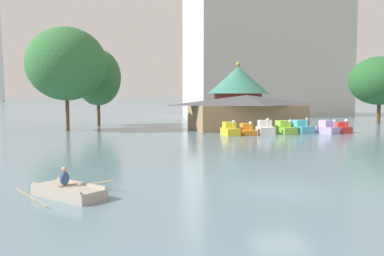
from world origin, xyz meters
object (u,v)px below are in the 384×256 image
(pedal_boat_yellow, at_px, (230,130))
(pedal_boat_cyan, at_px, (301,128))
(pedal_boat_lime, at_px, (284,128))
(green_roof_pavilion, at_px, (238,92))
(rowboat_with_rower, at_px, (68,191))
(pedal_boat_red, at_px, (342,128))
(pedal_boat_orange, at_px, (247,130))
(boathouse, at_px, (247,111))
(shoreline_tree_mid, at_px, (98,78))
(pedal_boat_lavender, at_px, (327,128))
(background_building_block, at_px, (266,48))
(shoreline_tree_right, at_px, (380,81))
(pedal_boat_white, at_px, (265,128))
(shoreline_tree_tall_left, at_px, (66,64))

(pedal_boat_yellow, distance_m, pedal_boat_cyan, 9.10)
(pedal_boat_lime, height_order, pedal_boat_cyan, pedal_boat_cyan)
(pedal_boat_lime, height_order, green_roof_pavilion, green_roof_pavilion)
(rowboat_with_rower, bearing_deg, pedal_boat_red, 90.55)
(pedal_boat_yellow, bearing_deg, pedal_boat_orange, 90.66)
(pedal_boat_orange, relative_size, boathouse, 0.19)
(pedal_boat_cyan, relative_size, shoreline_tree_mid, 0.28)
(pedal_boat_lavender, height_order, background_building_block, background_building_block)
(pedal_boat_lavender, bearing_deg, pedal_boat_yellow, -109.12)
(pedal_boat_orange, distance_m, pedal_boat_lavender, 9.38)
(pedal_boat_orange, relative_size, green_roof_pavilion, 0.31)
(pedal_boat_yellow, bearing_deg, green_roof_pavilion, 158.89)
(pedal_boat_lavender, distance_m, boathouse, 10.36)
(pedal_boat_lime, bearing_deg, rowboat_with_rower, -44.00)
(green_roof_pavilion, bearing_deg, pedal_boat_yellow, -113.76)
(pedal_boat_yellow, height_order, pedal_boat_cyan, pedal_boat_cyan)
(boathouse, bearing_deg, pedal_boat_red, -41.30)
(green_roof_pavilion, height_order, shoreline_tree_right, shoreline_tree_right)
(rowboat_with_rower, xyz_separation_m, pedal_boat_white, (20.57, 25.14, 0.35))
(green_roof_pavilion, bearing_deg, background_building_block, 56.93)
(boathouse, height_order, shoreline_tree_right, shoreline_tree_right)
(pedal_boat_red, bearing_deg, boathouse, -123.28)
(pedal_boat_lavender, bearing_deg, background_building_block, 150.36)
(boathouse, bearing_deg, background_building_block, 61.73)
(rowboat_with_rower, distance_m, pedal_boat_yellow, 29.61)
(shoreline_tree_right, bearing_deg, green_roof_pavilion, 168.76)
(rowboat_with_rower, bearing_deg, pedal_boat_lavender, 92.28)
(shoreline_tree_tall_left, bearing_deg, pedal_boat_orange, -29.19)
(pedal_boat_white, distance_m, green_roof_pavilion, 16.79)
(pedal_boat_red, relative_size, boathouse, 0.17)
(rowboat_with_rower, xyz_separation_m, pedal_boat_lavender, (27.54, 23.80, 0.34))
(pedal_boat_lime, bearing_deg, pedal_boat_orange, -88.03)
(pedal_boat_yellow, xyz_separation_m, pedal_boat_orange, (1.95, -0.07, -0.07))
(boathouse, bearing_deg, pedal_boat_cyan, -54.46)
(pedal_boat_white, bearing_deg, pedal_boat_red, 94.23)
(pedal_boat_yellow, height_order, green_roof_pavilion, green_roof_pavilion)
(pedal_boat_lime, height_order, shoreline_tree_mid, shoreline_tree_mid)
(pedal_boat_yellow, xyz_separation_m, pedal_boat_cyan, (9.05, 0.99, 0.01))
(pedal_boat_orange, relative_size, pedal_boat_lime, 0.96)
(background_building_block, bearing_deg, rowboat_with_rower, -120.96)
(boathouse, bearing_deg, shoreline_tree_right, 12.36)
(pedal_boat_red, bearing_deg, background_building_block, 175.42)
(pedal_boat_yellow, distance_m, pedal_boat_lime, 6.56)
(shoreline_tree_right, bearing_deg, pedal_boat_yellow, -156.92)
(pedal_boat_white, xyz_separation_m, boathouse, (0.48, 6.55, 1.66))
(pedal_boat_orange, xyz_separation_m, boathouse, (2.84, 7.02, 1.78))
(boathouse, xyz_separation_m, shoreline_tree_right, (23.73, 5.20, 4.22))
(green_roof_pavilion, relative_size, shoreline_tree_mid, 0.86)
(shoreline_tree_right, bearing_deg, shoreline_tree_tall_left, -178.01)
(pedal_boat_cyan, xyz_separation_m, green_roof_pavilion, (-1.83, 15.39, 4.25))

